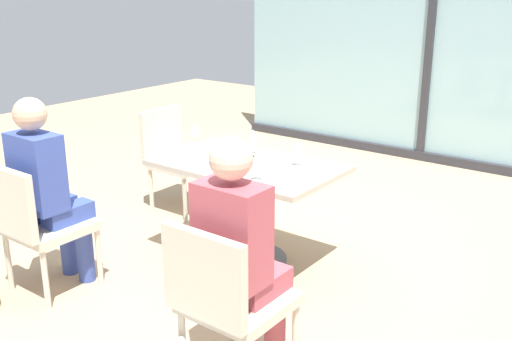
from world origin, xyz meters
TOP-DOWN VIEW (x-y plane):
  - ground_plane at (0.00, 0.00)m, footprint 12.00×12.00m
  - window_wall_backdrop at (0.00, 3.20)m, footprint 4.70×0.10m
  - dining_table_main at (0.00, 0.00)m, footprint 1.25×0.76m
  - chair_front_right at (0.77, -1.15)m, footprint 0.46×0.50m
  - chair_front_left at (-0.77, -1.15)m, footprint 0.46×0.50m
  - chair_far_left at (-1.15, 0.45)m, footprint 0.50×0.46m
  - person_front_right at (0.77, -1.04)m, footprint 0.34×0.39m
  - person_front_left at (-0.77, -1.04)m, footprint 0.34×0.39m
  - wine_glass_0 at (0.32, 0.14)m, footprint 0.07×0.07m
  - wine_glass_1 at (0.28, -0.26)m, footprint 0.07×0.07m
  - wine_glass_2 at (-0.02, -0.12)m, footprint 0.07×0.07m
  - wine_glass_3 at (-0.09, 0.19)m, footprint 0.07×0.07m
  - wine_glass_4 at (-0.56, 0.10)m, footprint 0.07×0.07m
  - coffee_cup at (-0.41, -0.11)m, footprint 0.08×0.08m
  - cell_phone_on_table at (-0.09, 0.08)m, footprint 0.09×0.15m

SIDE VIEW (x-z plane):
  - ground_plane at x=0.00m, z-range 0.00..0.00m
  - chair_front_right at x=0.77m, z-range 0.06..0.93m
  - chair_front_left at x=-0.77m, z-range 0.06..0.93m
  - chair_far_left at x=-1.15m, z-range 0.06..0.93m
  - dining_table_main at x=0.00m, z-range 0.16..0.89m
  - person_front_right at x=0.77m, z-range 0.07..1.33m
  - person_front_left at x=-0.77m, z-range 0.07..1.33m
  - cell_phone_on_table at x=-0.09m, z-range 0.73..0.74m
  - coffee_cup at x=-0.41m, z-range 0.73..0.82m
  - wine_glass_0 at x=0.32m, z-range 0.77..0.95m
  - wine_glass_1 at x=0.28m, z-range 0.77..0.95m
  - wine_glass_2 at x=-0.02m, z-range 0.77..0.95m
  - wine_glass_3 at x=-0.09m, z-range 0.77..0.95m
  - wine_glass_4 at x=-0.56m, z-range 0.77..0.95m
  - window_wall_backdrop at x=0.00m, z-range -0.14..2.56m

